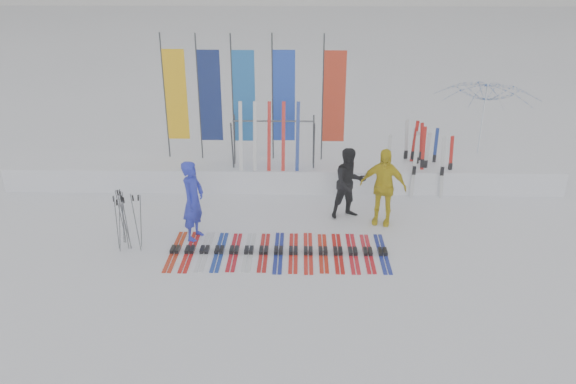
{
  "coord_description": "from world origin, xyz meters",
  "views": [
    {
      "loc": [
        0.44,
        -9.09,
        5.53
      ],
      "look_at": [
        0.2,
        1.6,
        1.0
      ],
      "focal_mm": 35.0,
      "sensor_mm": 36.0,
      "label": 1
    }
  ],
  "objects_px": {
    "tent_canopy": "(483,125)",
    "ski_rack": "(273,137)",
    "ski_row": "(278,251)",
    "person_yellow": "(383,187)",
    "person_blue": "(193,201)",
    "person_black": "(349,183)"
  },
  "relations": [
    {
      "from": "ski_row",
      "to": "person_yellow",
      "type": "bearing_deg",
      "value": 32.49
    },
    {
      "from": "person_black",
      "to": "person_yellow",
      "type": "bearing_deg",
      "value": -44.2
    },
    {
      "from": "person_black",
      "to": "ski_row",
      "type": "distance_m",
      "value": 2.44
    },
    {
      "from": "person_blue",
      "to": "tent_canopy",
      "type": "xyz_separation_m",
      "value": [
        7.21,
        4.46,
        0.38
      ]
    },
    {
      "from": "person_blue",
      "to": "ski_rack",
      "type": "xyz_separation_m",
      "value": [
        1.54,
        2.76,
        0.53
      ]
    },
    {
      "from": "tent_canopy",
      "to": "ski_rack",
      "type": "relative_size",
      "value": 1.35
    },
    {
      "from": "person_blue",
      "to": "tent_canopy",
      "type": "distance_m",
      "value": 8.49
    },
    {
      "from": "person_blue",
      "to": "ski_row",
      "type": "xyz_separation_m",
      "value": [
        1.77,
        -0.61,
        -0.82
      ]
    },
    {
      "from": "person_black",
      "to": "ski_row",
      "type": "height_order",
      "value": "person_black"
    },
    {
      "from": "person_black",
      "to": "tent_canopy",
      "type": "distance_m",
      "value": 5.15
    },
    {
      "from": "person_blue",
      "to": "person_yellow",
      "type": "xyz_separation_m",
      "value": [
        4.01,
        0.82,
        0.01
      ]
    },
    {
      "from": "tent_canopy",
      "to": "ski_rack",
      "type": "xyz_separation_m",
      "value": [
        -5.67,
        -1.69,
        0.15
      ]
    },
    {
      "from": "person_yellow",
      "to": "person_black",
      "type": "bearing_deg",
      "value": 173.64
    },
    {
      "from": "person_black",
      "to": "person_yellow",
      "type": "relative_size",
      "value": 0.94
    },
    {
      "from": "person_black",
      "to": "tent_canopy",
      "type": "xyz_separation_m",
      "value": [
        3.9,
        3.34,
        0.42
      ]
    },
    {
      "from": "ski_rack",
      "to": "ski_row",
      "type": "bearing_deg",
      "value": -86.0
    },
    {
      "from": "person_blue",
      "to": "person_black",
      "type": "height_order",
      "value": "person_blue"
    },
    {
      "from": "person_blue",
      "to": "ski_rack",
      "type": "distance_m",
      "value": 3.21
    },
    {
      "from": "person_blue",
      "to": "ski_row",
      "type": "relative_size",
      "value": 0.39
    },
    {
      "from": "person_yellow",
      "to": "tent_canopy",
      "type": "xyz_separation_m",
      "value": [
        3.2,
        3.64,
        0.37
      ]
    },
    {
      "from": "ski_row",
      "to": "person_black",
      "type": "bearing_deg",
      "value": 48.45
    },
    {
      "from": "person_blue",
      "to": "person_yellow",
      "type": "height_order",
      "value": "person_yellow"
    }
  ]
}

